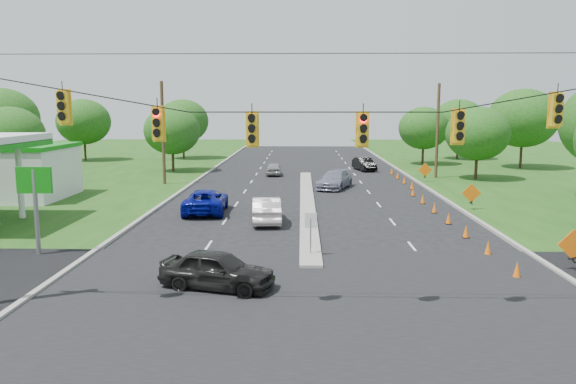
{
  "coord_description": "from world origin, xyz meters",
  "views": [
    {
      "loc": [
        -0.44,
        -18.82,
        6.74
      ],
      "look_at": [
        -1.06,
        7.3,
        2.8
      ],
      "focal_mm": 35.0,
      "sensor_mm": 36.0,
      "label": 1
    }
  ],
  "objects": [
    {
      "name": "work_sign_2",
      "position": [
        10.8,
        32.0,
        1.09
      ],
      "size": [
        1.27,
        0.58,
        1.37
      ],
      "color": "black",
      "rests_on": "ground"
    },
    {
      "name": "blue_pickup",
      "position": [
        -6.59,
        16.75,
        0.77
      ],
      "size": [
        2.8,
        5.64,
        1.54
      ],
      "primitive_type": "imported",
      "rotation": [
        0.0,
        0.0,
        3.19
      ],
      "color": "#060C8D",
      "rests_on": "ground"
    },
    {
      "name": "tree_11",
      "position": [
        20.0,
        55.0,
        4.96
      ],
      "size": [
        6.72,
        6.72,
        7.84
      ],
      "color": "black",
      "rests_on": "ground"
    },
    {
      "name": "cone_5",
      "position": [
        8.17,
        20.5,
        0.35
      ],
      "size": [
        0.32,
        0.32,
        0.7
      ],
      "primitive_type": "cone",
      "color": "orange",
      "rests_on": "ground"
    },
    {
      "name": "cone_2",
      "position": [
        8.17,
        10.0,
        0.35
      ],
      "size": [
        0.32,
        0.32,
        0.7
      ],
      "primitive_type": "cone",
      "color": "orange",
      "rests_on": "ground"
    },
    {
      "name": "tree_3",
      "position": [
        -32.0,
        40.0,
        5.58
      ],
      "size": [
        7.56,
        7.56,
        8.82
      ],
      "color": "black",
      "rests_on": "ground"
    },
    {
      "name": "tree_2",
      "position": [
        -26.0,
        30.0,
        4.34
      ],
      "size": [
        5.88,
        5.88,
        6.86
      ],
      "color": "black",
      "rests_on": "ground"
    },
    {
      "name": "dark_car_receding",
      "position": [
        6.37,
        41.67,
        0.71
      ],
      "size": [
        2.42,
        4.55,
        1.42
      ],
      "primitive_type": "imported",
      "rotation": [
        0.0,
        0.0,
        0.22
      ],
      "color": "black",
      "rests_on": "ground"
    },
    {
      "name": "utility_pole_far_right",
      "position": [
        12.5,
        35.0,
        4.5
      ],
      "size": [
        0.28,
        0.28,
        9.0
      ],
      "primitive_type": "cylinder",
      "color": "#422D1C",
      "rests_on": "ground"
    },
    {
      "name": "tree_12",
      "position": [
        14.0,
        48.0,
        4.34
      ],
      "size": [
        5.88,
        5.88,
        6.86
      ],
      "color": "black",
      "rests_on": "ground"
    },
    {
      "name": "cone_8",
      "position": [
        8.77,
        31.0,
        0.35
      ],
      "size": [
        0.32,
        0.32,
        0.7
      ],
      "primitive_type": "cone",
      "color": "orange",
      "rests_on": "ground"
    },
    {
      "name": "tree_4",
      "position": [
        -28.0,
        52.0,
        4.96
      ],
      "size": [
        6.72,
        6.72,
        7.84
      ],
      "color": "black",
      "rests_on": "ground"
    },
    {
      "name": "black_sedan",
      "position": [
        -3.56,
        1.39,
        0.74
      ],
      "size": [
        4.65,
        2.86,
        1.48
      ],
      "primitive_type": "imported",
      "rotation": [
        0.0,
        0.0,
        1.3
      ],
      "color": "black",
      "rests_on": "ground"
    },
    {
      "name": "silver_car_oncoming",
      "position": [
        -3.2,
        37.18,
        0.64
      ],
      "size": [
        1.67,
        3.81,
        1.28
      ],
      "primitive_type": "imported",
      "rotation": [
        0.0,
        0.0,
        3.19
      ],
      "color": "gray",
      "rests_on": "ground"
    },
    {
      "name": "tree_6",
      "position": [
        -16.0,
        55.0,
        4.96
      ],
      "size": [
        6.72,
        6.72,
        7.84
      ],
      "color": "black",
      "rests_on": "ground"
    },
    {
      "name": "work_sign_1",
      "position": [
        10.8,
        18.0,
        1.09
      ],
      "size": [
        1.27,
        0.58,
        1.37
      ],
      "color": "black",
      "rests_on": "ground"
    },
    {
      "name": "curb_left",
      "position": [
        -10.1,
        30.0,
        0.0
      ],
      "size": [
        0.25,
        110.0,
        0.16
      ],
      "primitive_type": "cube",
      "color": "gray",
      "rests_on": "ground"
    },
    {
      "name": "white_sedan",
      "position": [
        -2.49,
        13.72,
        0.77
      ],
      "size": [
        2.0,
        4.76,
        1.53
      ],
      "primitive_type": "imported",
      "rotation": [
        0.0,
        0.0,
        3.23
      ],
      "color": "beige",
      "rests_on": "ground"
    },
    {
      "name": "cone_0",
      "position": [
        8.17,
        3.0,
        0.35
      ],
      "size": [
        0.32,
        0.32,
        0.7
      ],
      "primitive_type": "cone",
      "color": "orange",
      "rests_on": "ground"
    },
    {
      "name": "median_sign",
      "position": [
        0.0,
        6.0,
        1.46
      ],
      "size": [
        0.55,
        0.06,
        2.05
      ],
      "color": "gray",
      "rests_on": "ground"
    },
    {
      "name": "cone_9",
      "position": [
        8.77,
        34.5,
        0.35
      ],
      "size": [
        0.32,
        0.32,
        0.7
      ],
      "primitive_type": "cone",
      "color": "orange",
      "rests_on": "ground"
    },
    {
      "name": "work_sign_0",
      "position": [
        10.8,
        4.0,
        1.09
      ],
      "size": [
        1.27,
        0.58,
        1.37
      ],
      "color": "black",
      "rests_on": "ground"
    },
    {
      "name": "cross_street",
      "position": [
        0.0,
        0.0,
        0.0
      ],
      "size": [
        160.0,
        14.0,
        0.02
      ],
      "primitive_type": "cube",
      "color": "black",
      "rests_on": "ground"
    },
    {
      "name": "cone_4",
      "position": [
        8.17,
        17.0,
        0.35
      ],
      "size": [
        0.32,
        0.32,
        0.7
      ],
      "primitive_type": "cone",
      "color": "orange",
      "rests_on": "ground"
    },
    {
      "name": "ground",
      "position": [
        0.0,
        0.0,
        0.0
      ],
      "size": [
        160.0,
        160.0,
        0.0
      ],
      "primitive_type": "plane",
      "color": "black",
      "rests_on": "ground"
    },
    {
      "name": "cone_10",
      "position": [
        8.77,
        38.0,
        0.35
      ],
      "size": [
        0.32,
        0.32,
        0.7
      ],
      "primitive_type": "cone",
      "color": "orange",
      "rests_on": "ground"
    },
    {
      "name": "utility_pole_far_left",
      "position": [
        -12.5,
        30.0,
        4.5
      ],
      "size": [
        0.28,
        0.28,
        9.0
      ],
      "primitive_type": "cylinder",
      "color": "#422D1C",
      "rests_on": "ground"
    },
    {
      "name": "median",
      "position": [
        0.0,
        21.0,
        0.0
      ],
      "size": [
        1.0,
        34.0,
        0.18
      ],
      "primitive_type": "cube",
      "color": "gray",
      "rests_on": "ground"
    },
    {
      "name": "curb_right",
      "position": [
        10.1,
        30.0,
        0.0
      ],
      "size": [
        0.25,
        110.0,
        0.16
      ],
      "primitive_type": "cube",
      "color": "gray",
      "rests_on": "ground"
    },
    {
      "name": "tree_10",
      "position": [
        24.0,
        44.0,
        5.58
      ],
      "size": [
        7.56,
        7.56,
        8.82
      ],
      "color": "black",
      "rests_on": "ground"
    },
    {
      "name": "cone_6",
      "position": [
        8.17,
        24.0,
        0.35
      ],
      "size": [
        0.32,
        0.32,
        0.7
      ],
      "primitive_type": "cone",
      "color": "orange",
      "rests_on": "ground"
    },
    {
      "name": "silver_car_far",
      "position": [
        2.37,
        27.92,
        0.75
      ],
      "size": [
        3.69,
        5.55,
        1.49
      ],
      "primitive_type": "imported",
      "rotation": [
        0.0,
        0.0,
        -0.34
      ],
      "color": "gray",
      "rests_on": "ground"
    },
    {
      "name": "cone_7",
      "position": [
        8.77,
        27.5,
        0.35
      ],
      "size": [
        0.32,
        0.32,
        0.7
      ],
      "primitive_type": "cone",
      "color": "orange",
      "rests_on": "ground"
    },
    {
      "name": "tree_9",
      "position": [
        16.0,
        34.0,
        4.34
      ],
      "size": [
        5.88,
        5.88,
        6.86
      ],
      "color": "black",
      "rests_on": "ground"
    },
    {
      "name": "cone_1",
      "position": [
        8.17,
        6.5,
        0.35
      ],
      "size": [
        0.32,
        0.32,
        0.7
      ],
      "primitive_type": "cone",
      "color": "orange",
      "rests_on": "ground"
    },
    {
      "name": "cone_3",
      "position": [
        8.17,
        13.5,
        0.35
      ],
      "size": [
        0.32,
        0.32,
        0.7
      ],
      "primitive_type": "cone",
      "color": "orange",
      "rests_on": "ground"
    },
    {
      "name": "tree_5",
      "position": [
        -14.0,
        40.0,
        4.34
      ],
      "size": [
        5.88,
        5.88,
        6.86
      ],
      "color": "black",
      "rests_on": "ground"
    },
    {
      "name": "signal_span",
      "position": [
        -0.05,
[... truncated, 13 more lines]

